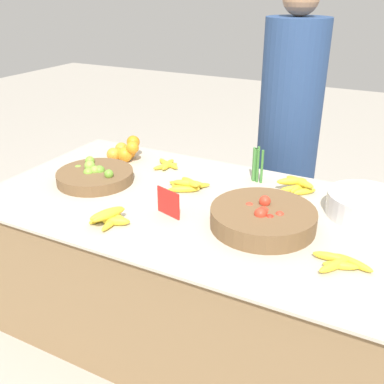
% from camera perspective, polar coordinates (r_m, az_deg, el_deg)
% --- Properties ---
extents(ground_plane, '(12.00, 12.00, 0.00)m').
position_cam_1_polar(ground_plane, '(2.35, 0.00, -16.26)').
color(ground_plane, '#ADA599').
extents(market_table, '(1.84, 1.02, 0.68)m').
position_cam_1_polar(market_table, '(2.14, 0.00, -9.44)').
color(market_table, olive).
rests_on(market_table, ground_plane).
extents(lime_bowl, '(0.37, 0.37, 0.10)m').
position_cam_1_polar(lime_bowl, '(2.22, -12.24, 2.07)').
color(lime_bowl, brown).
rests_on(lime_bowl, market_table).
extents(tomato_basket, '(0.41, 0.41, 0.11)m').
position_cam_1_polar(tomato_basket, '(1.78, 8.99, -3.24)').
color(tomato_basket, brown).
rests_on(tomato_basket, market_table).
extents(orange_pile, '(0.19, 0.17, 0.12)m').
position_cam_1_polar(orange_pile, '(2.47, -8.54, 5.21)').
color(orange_pile, orange).
rests_on(orange_pile, market_table).
extents(metal_bowl, '(0.31, 0.31, 0.09)m').
position_cam_1_polar(metal_bowl, '(1.98, 21.14, -1.52)').
color(metal_bowl, silver).
rests_on(metal_bowl, market_table).
extents(price_sign, '(0.12, 0.04, 0.12)m').
position_cam_1_polar(price_sign, '(1.84, -3.03, -1.36)').
color(price_sign, red).
rests_on(price_sign, market_table).
extents(veg_bundle, '(0.06, 0.05, 0.17)m').
position_cam_1_polar(veg_bundle, '(2.18, 8.20, 3.43)').
color(veg_bundle, '#4C8E42').
rests_on(veg_bundle, market_table).
extents(banana_bunch_front_left, '(0.19, 0.16, 0.06)m').
position_cam_1_polar(banana_bunch_front_left, '(2.08, -0.65, 0.83)').
color(banana_bunch_front_left, yellow).
rests_on(banana_bunch_front_left, market_table).
extents(banana_bunch_front_center, '(0.17, 0.16, 0.06)m').
position_cam_1_polar(banana_bunch_front_center, '(1.82, -10.38, -3.22)').
color(banana_bunch_front_center, yellow).
rests_on(banana_bunch_front_center, market_table).
extents(banana_bunch_front_right, '(0.16, 0.16, 0.03)m').
position_cam_1_polar(banana_bunch_front_right, '(2.35, -3.19, 3.50)').
color(banana_bunch_front_right, yellow).
rests_on(banana_bunch_front_right, market_table).
extents(banana_bunch_middle_left, '(0.21, 0.15, 0.03)m').
position_cam_1_polar(banana_bunch_middle_left, '(1.62, 18.23, -8.50)').
color(banana_bunch_middle_left, yellow).
rests_on(banana_bunch_middle_left, market_table).
extents(banana_bunch_back_center, '(0.19, 0.16, 0.06)m').
position_cam_1_polar(banana_bunch_back_center, '(2.12, 13.25, 0.83)').
color(banana_bunch_back_center, yellow).
rests_on(banana_bunch_back_center, market_table).
extents(vendor_person, '(0.35, 0.35, 1.58)m').
position_cam_1_polar(vendor_person, '(2.71, 12.09, 6.74)').
color(vendor_person, navy).
rests_on(vendor_person, ground_plane).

